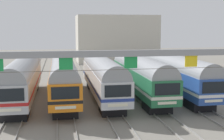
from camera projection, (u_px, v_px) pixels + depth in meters
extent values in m
plane|color=gray|center=(103.00, 98.00, 34.48)|extent=(160.00, 160.00, 0.00)
cube|color=gray|center=(31.00, 76.00, 49.41)|extent=(0.07, 70.00, 0.15)
cube|color=gray|center=(40.00, 76.00, 49.66)|extent=(0.07, 70.00, 0.15)
cube|color=gray|center=(58.00, 75.00, 50.16)|extent=(0.07, 70.00, 0.15)
cube|color=gray|center=(66.00, 75.00, 50.41)|extent=(0.07, 70.00, 0.15)
cube|color=gray|center=(84.00, 75.00, 50.92)|extent=(0.07, 70.00, 0.15)
cube|color=gray|center=(92.00, 75.00, 51.17)|extent=(0.07, 70.00, 0.15)
cube|color=gray|center=(110.00, 74.00, 51.67)|extent=(0.07, 70.00, 0.15)
cube|color=gray|center=(118.00, 74.00, 51.92)|extent=(0.07, 70.00, 0.15)
cube|color=gray|center=(134.00, 73.00, 52.43)|extent=(0.07, 70.00, 0.15)
cube|color=gray|center=(142.00, 73.00, 52.67)|extent=(0.07, 70.00, 0.15)
cube|color=#B2B5BA|center=(23.00, 81.00, 32.66)|extent=(2.85, 18.00, 2.35)
cube|color=#B21E1E|center=(23.00, 84.00, 32.71)|extent=(2.88, 18.02, 0.28)
cylinder|color=gray|center=(22.00, 70.00, 32.49)|extent=(2.74, 17.64, 2.74)
cube|color=black|center=(9.00, 95.00, 23.80)|extent=(2.28, 0.06, 1.03)
cube|color=silver|center=(10.00, 110.00, 23.97)|extent=(1.71, 0.05, 0.24)
cube|color=black|center=(15.00, 112.00, 26.75)|extent=(2.28, 2.60, 1.05)
cube|color=black|center=(29.00, 86.00, 39.04)|extent=(2.28, 2.60, 1.05)
cube|color=#4C4C51|center=(26.00, 52.00, 37.19)|extent=(1.10, 1.10, 0.20)
cube|color=orange|center=(64.00, 80.00, 33.41)|extent=(2.85, 18.00, 2.35)
cube|color=black|center=(64.00, 83.00, 33.46)|extent=(2.88, 18.02, 0.28)
cylinder|color=gray|center=(63.00, 69.00, 33.25)|extent=(2.74, 17.64, 2.74)
cube|color=black|center=(65.00, 93.00, 24.55)|extent=(2.28, 0.06, 1.03)
cube|color=silver|center=(66.00, 108.00, 24.72)|extent=(1.71, 0.05, 0.24)
cube|color=black|center=(65.00, 110.00, 27.51)|extent=(2.28, 2.60, 1.05)
cube|color=black|center=(63.00, 85.00, 39.79)|extent=(2.28, 2.60, 1.05)
cube|color=#4C4C51|center=(62.00, 52.00, 37.95)|extent=(1.10, 1.10, 0.20)
cube|color=silver|center=(103.00, 79.00, 34.17)|extent=(2.85, 18.00, 2.35)
cube|color=navy|center=(103.00, 82.00, 34.21)|extent=(2.88, 18.02, 0.28)
cylinder|color=gray|center=(103.00, 69.00, 34.00)|extent=(2.74, 17.64, 2.74)
cube|color=black|center=(118.00, 91.00, 25.30)|extent=(2.28, 0.06, 1.03)
cube|color=silver|center=(118.00, 105.00, 25.48)|extent=(1.71, 0.05, 0.24)
cube|color=black|center=(112.00, 108.00, 28.26)|extent=(2.28, 2.60, 1.05)
cube|color=black|center=(96.00, 83.00, 40.55)|extent=(2.28, 2.60, 1.05)
cube|color=#236B42|center=(140.00, 78.00, 34.92)|extent=(2.85, 18.00, 2.35)
cube|color=silver|center=(140.00, 81.00, 34.97)|extent=(2.88, 18.02, 0.28)
cylinder|color=gray|center=(140.00, 68.00, 34.76)|extent=(2.74, 17.64, 2.74)
cube|color=black|center=(168.00, 89.00, 26.06)|extent=(2.28, 0.06, 1.03)
cube|color=silver|center=(167.00, 103.00, 26.23)|extent=(1.71, 0.05, 0.24)
cube|color=black|center=(157.00, 106.00, 29.01)|extent=(2.28, 2.60, 1.05)
cube|color=black|center=(128.00, 82.00, 41.30)|extent=(2.28, 2.60, 1.05)
cube|color=#284C9E|center=(176.00, 77.00, 35.67)|extent=(2.85, 18.00, 2.35)
cube|color=white|center=(176.00, 80.00, 35.72)|extent=(2.88, 18.02, 0.28)
cylinder|color=gray|center=(176.00, 67.00, 35.51)|extent=(2.74, 17.64, 2.74)
cube|color=black|center=(214.00, 87.00, 26.81)|extent=(2.28, 0.06, 1.03)
cube|color=silver|center=(214.00, 101.00, 26.98)|extent=(1.71, 0.05, 0.24)
cube|color=black|center=(199.00, 104.00, 29.77)|extent=(2.28, 2.60, 1.05)
cube|color=black|center=(158.00, 81.00, 42.05)|extent=(2.28, 2.60, 1.05)
cube|color=#4C4C51|center=(162.00, 51.00, 40.21)|extent=(1.10, 1.10, 0.20)
cube|color=gray|center=(131.00, 53.00, 20.44)|extent=(22.30, 0.32, 0.44)
cube|color=#198C3F|center=(66.00, 64.00, 19.77)|extent=(0.90, 0.08, 0.80)
cube|color=#198C3F|center=(131.00, 62.00, 20.53)|extent=(0.90, 0.08, 0.80)
cube|color=yellow|center=(191.00, 61.00, 21.28)|extent=(0.90, 0.08, 0.80)
cylinder|color=#3F382D|center=(131.00, 69.00, 20.59)|extent=(22.30, 0.03, 0.03)
cube|color=beige|center=(116.00, 39.00, 70.83)|extent=(18.43, 10.00, 10.76)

